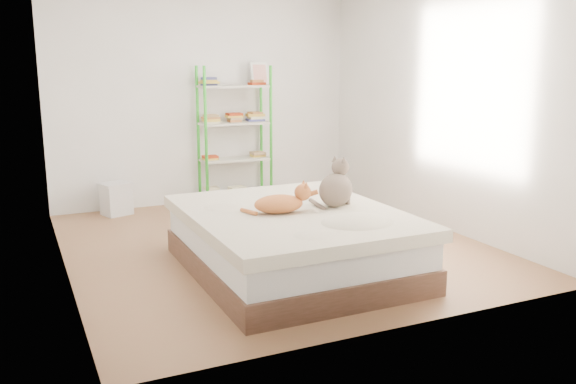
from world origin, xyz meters
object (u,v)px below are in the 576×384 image
orange_cat (279,201)px  grey_cat (336,183)px  cardboard_box (293,207)px  white_bin (116,198)px  bed (292,241)px  shelf_unit (235,139)px

orange_cat → grey_cat: size_ratio=1.17×
cardboard_box → white_bin: (-1.69, 1.22, 0.01)m
cardboard_box → white_bin: size_ratio=1.48×
bed → grey_cat: grey_cat is taller
shelf_unit → white_bin: (-1.49, -0.03, -0.62)m
grey_cat → cardboard_box: 1.55m
orange_cat → shelf_unit: bearing=87.6°
orange_cat → grey_cat: grey_cat is taller
orange_cat → grey_cat: (0.54, 0.01, 0.11)m
grey_cat → white_bin: (-1.43, 2.64, -0.54)m
orange_cat → cardboard_box: (0.80, 1.44, -0.44)m
shelf_unit → white_bin: bearing=-178.8°
shelf_unit → cardboard_box: (0.20, -1.25, -0.62)m
bed → orange_cat: bearing=-167.1°
shelf_unit → white_bin: 1.61m
bed → white_bin: bed is taller
grey_cat → cardboard_box: size_ratio=0.69×
orange_cat → shelf_unit: 2.76m
white_bin → cardboard_box: bearing=-35.8°
orange_cat → white_bin: bearing=118.6°
grey_cat → shelf_unit: shelf_unit is taller
cardboard_box → white_bin: 2.09m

